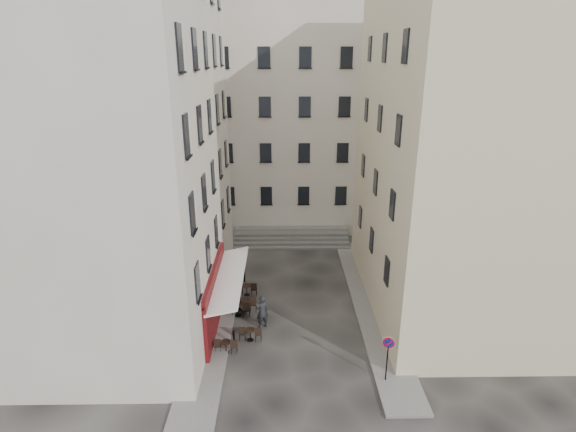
{
  "coord_description": "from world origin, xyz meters",
  "views": [
    {
      "loc": [
        -0.76,
        -20.54,
        14.15
      ],
      "look_at": [
        -0.4,
        4.0,
        5.34
      ],
      "focal_mm": 28.0,
      "sensor_mm": 36.0,
      "label": 1
    }
  ],
  "objects_px": {
    "no_parking_sign": "(388,351)",
    "bistro_table_a": "(226,345)",
    "pedestrian": "(262,312)",
    "bistro_table_b": "(250,333)"
  },
  "relations": [
    {
      "from": "no_parking_sign",
      "to": "bistro_table_a",
      "type": "bearing_deg",
      "value": 178.74
    },
    {
      "from": "no_parking_sign",
      "to": "pedestrian",
      "type": "xyz_separation_m",
      "value": [
        -5.82,
        4.5,
        -0.73
      ]
    },
    {
      "from": "no_parking_sign",
      "to": "bistro_table_b",
      "type": "height_order",
      "value": "no_parking_sign"
    },
    {
      "from": "no_parking_sign",
      "to": "bistro_table_b",
      "type": "bearing_deg",
      "value": 168.4
    },
    {
      "from": "pedestrian",
      "to": "no_parking_sign",
      "type": "bearing_deg",
      "value": 116.31
    },
    {
      "from": "pedestrian",
      "to": "bistro_table_b",
      "type": "bearing_deg",
      "value": 38.79
    },
    {
      "from": "no_parking_sign",
      "to": "bistro_table_a",
      "type": "height_order",
      "value": "no_parking_sign"
    },
    {
      "from": "no_parking_sign",
      "to": "bistro_table_b",
      "type": "relative_size",
      "value": 1.99
    },
    {
      "from": "bistro_table_a",
      "to": "bistro_table_b",
      "type": "bearing_deg",
      "value": 40.86
    },
    {
      "from": "bistro_table_b",
      "to": "no_parking_sign",
      "type": "bearing_deg",
      "value": -27.08
    }
  ]
}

